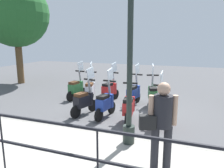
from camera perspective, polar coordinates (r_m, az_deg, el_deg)
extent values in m
plane|color=#4C4C4F|center=(7.51, 3.09, -7.30)|extent=(28.00, 28.00, 0.00)
cube|color=#A39E93|center=(4.77, -8.86, -18.16)|extent=(2.20, 20.00, 0.15)
cube|color=gray|center=(5.60, -3.55, -13.28)|extent=(0.10, 20.00, 0.15)
cube|color=black|center=(3.54, -17.37, -9.32)|extent=(0.04, 16.00, 0.04)
cube|color=black|center=(3.73, -16.91, -16.13)|extent=(0.04, 16.00, 0.04)
cylinder|color=black|center=(3.35, -3.77, -20.07)|extent=(0.03, 0.03, 1.05)
cylinder|color=black|center=(4.30, -26.68, -13.79)|extent=(0.03, 0.03, 1.05)
cylinder|color=#232D28|center=(5.01, 4.37, -12.95)|extent=(0.26, 0.26, 0.40)
cylinder|color=#232D28|center=(4.56, 4.75, 10.22)|extent=(0.12, 0.12, 4.35)
cylinder|color=#28282D|center=(4.08, 14.25, -16.04)|extent=(0.14, 0.14, 0.82)
cylinder|color=#28282D|center=(4.04, 11.08, -16.21)|extent=(0.14, 0.14, 0.82)
cylinder|color=#232328|center=(3.79, 13.13, -6.92)|extent=(0.41, 0.41, 0.55)
sphere|color=tan|center=(3.69, 13.41, -1.24)|extent=(0.22, 0.22, 0.22)
cylinder|color=tan|center=(3.84, 16.08, -6.63)|extent=(0.09, 0.09, 0.52)
cylinder|color=tan|center=(3.75, 10.14, -6.76)|extent=(0.09, 0.09, 0.52)
cube|color=black|center=(3.76, 9.24, -9.77)|extent=(0.22, 0.31, 0.24)
cylinder|color=brown|center=(13.21, -23.00, 5.44)|extent=(0.36, 0.36, 2.44)
sphere|color=#235B28|center=(13.22, -23.90, 16.46)|extent=(3.53, 3.53, 3.53)
cylinder|color=black|center=(6.81, 12.57, -7.80)|extent=(0.40, 0.09, 0.40)
cylinder|color=black|center=(6.04, 11.23, -10.29)|extent=(0.40, 0.09, 0.40)
cube|color=#B21E1E|center=(6.25, 11.91, -6.83)|extent=(0.61, 0.30, 0.36)
cube|color=#B21E1E|center=(6.52, 12.38, -5.89)|extent=(0.13, 0.30, 0.44)
cube|color=black|center=(6.12, 11.88, -4.98)|extent=(0.41, 0.27, 0.10)
cylinder|color=gray|center=(6.48, 12.60, -2.75)|extent=(0.19, 0.08, 0.55)
cube|color=black|center=(6.42, 12.71, -0.37)|extent=(0.07, 0.44, 0.05)
cube|color=silver|center=(6.44, 12.88, 1.48)|extent=(0.39, 0.04, 0.42)
cylinder|color=black|center=(7.01, 4.84, -6.99)|extent=(0.41, 0.14, 0.40)
cylinder|color=black|center=(6.23, 3.88, -9.39)|extent=(0.41, 0.14, 0.40)
cube|color=#B21E1E|center=(6.45, 4.33, -6.03)|extent=(0.63, 0.36, 0.36)
cube|color=#B21E1E|center=(6.72, 4.66, -5.13)|extent=(0.16, 0.31, 0.44)
cube|color=black|center=(6.32, 4.27, -4.23)|extent=(0.43, 0.31, 0.10)
cylinder|color=gray|center=(6.68, 4.78, -2.07)|extent=(0.19, 0.10, 0.55)
cube|color=black|center=(6.62, 4.82, 0.24)|extent=(0.12, 0.44, 0.05)
cube|color=silver|center=(6.65, 4.91, 2.03)|extent=(0.39, 0.08, 0.42)
cylinder|color=black|center=(7.30, -0.09, -6.18)|extent=(0.41, 0.13, 0.40)
cylinder|color=black|center=(6.62, -3.46, -8.12)|extent=(0.41, 0.13, 0.40)
cube|color=navy|center=(6.80, -2.05, -5.07)|extent=(0.63, 0.36, 0.36)
cube|color=navy|center=(7.04, -0.89, -4.32)|extent=(0.16, 0.31, 0.44)
cube|color=black|center=(6.68, -2.36, -3.33)|extent=(0.43, 0.31, 0.10)
cylinder|color=gray|center=(7.00, -0.66, -1.40)|extent=(0.19, 0.09, 0.55)
cube|color=black|center=(6.94, -0.67, 0.81)|extent=(0.12, 0.44, 0.05)
cube|color=silver|center=(6.96, -0.44, 2.51)|extent=(0.39, 0.08, 0.42)
cylinder|color=black|center=(7.55, -5.03, -5.62)|extent=(0.41, 0.18, 0.40)
cylinder|color=black|center=(6.97, -9.47, -7.22)|extent=(0.41, 0.18, 0.40)
cube|color=black|center=(7.11, -7.68, -4.42)|extent=(0.65, 0.43, 0.36)
cube|color=black|center=(7.31, -6.13, -3.77)|extent=(0.19, 0.32, 0.44)
cube|color=#4C2D19|center=(7.00, -8.11, -2.73)|extent=(0.45, 0.36, 0.10)
cylinder|color=gray|center=(7.27, -5.88, -0.97)|extent=(0.19, 0.12, 0.55)
cube|color=black|center=(7.22, -5.93, 1.16)|extent=(0.17, 0.44, 0.05)
cube|color=silver|center=(7.23, -5.65, 2.79)|extent=(0.38, 0.13, 0.42)
cylinder|color=black|center=(8.54, 10.27, -3.72)|extent=(0.41, 0.17, 0.40)
cylinder|color=black|center=(7.75, 10.70, -5.33)|extent=(0.41, 0.17, 0.40)
cube|color=#2D6B38|center=(7.99, 10.60, -2.72)|extent=(0.65, 0.42, 0.36)
cube|color=#2D6B38|center=(8.27, 10.45, -2.09)|extent=(0.19, 0.32, 0.44)
cube|color=black|center=(7.87, 10.70, -1.23)|extent=(0.45, 0.35, 0.10)
cylinder|color=gray|center=(8.25, 10.51, 0.40)|extent=(0.19, 0.11, 0.55)
cube|color=black|center=(8.20, 10.58, 2.29)|extent=(0.16, 0.44, 0.05)
cube|color=silver|center=(8.23, 10.60, 3.73)|extent=(0.38, 0.12, 0.42)
cylinder|color=black|center=(8.62, 6.70, -3.47)|extent=(0.41, 0.13, 0.40)
cylinder|color=black|center=(7.88, 4.51, -4.88)|extent=(0.41, 0.13, 0.40)
cube|color=navy|center=(8.10, 5.47, -2.39)|extent=(0.63, 0.36, 0.36)
cube|color=navy|center=(8.35, 6.23, -1.82)|extent=(0.16, 0.31, 0.44)
cube|color=black|center=(7.98, 5.31, -0.89)|extent=(0.43, 0.31, 0.10)
cylinder|color=gray|center=(8.33, 6.43, 0.64)|extent=(0.19, 0.09, 0.55)
cube|color=black|center=(8.29, 6.48, 2.50)|extent=(0.12, 0.44, 0.05)
cube|color=silver|center=(8.31, 6.66, 3.92)|extent=(0.39, 0.08, 0.42)
cylinder|color=black|center=(9.01, 0.91, -2.72)|extent=(0.41, 0.17, 0.40)
cylinder|color=black|center=(8.35, -2.16, -3.90)|extent=(0.41, 0.17, 0.40)
cube|color=#B21E1E|center=(8.54, -0.89, -1.59)|extent=(0.65, 0.41, 0.36)
cube|color=#B21E1E|center=(8.77, 0.18, -1.10)|extent=(0.19, 0.32, 0.44)
cube|color=black|center=(8.44, -1.16, -0.16)|extent=(0.45, 0.34, 0.10)
cylinder|color=gray|center=(8.75, 0.40, 1.24)|extent=(0.19, 0.11, 0.55)
cube|color=black|center=(8.70, 0.40, 3.02)|extent=(0.16, 0.44, 0.05)
cube|color=silver|center=(8.73, 0.62, 4.36)|extent=(0.38, 0.12, 0.42)
cylinder|color=black|center=(9.20, -5.21, -2.47)|extent=(0.41, 0.18, 0.40)
cylinder|color=black|center=(8.41, -6.19, -3.84)|extent=(0.41, 0.18, 0.40)
cube|color=#B7BCC6|center=(8.66, -5.82, -1.48)|extent=(0.65, 0.43, 0.36)
cube|color=#B7BCC6|center=(8.93, -5.48, -0.93)|extent=(0.19, 0.32, 0.44)
cube|color=#4C2D19|center=(8.54, -5.93, -0.08)|extent=(0.45, 0.36, 0.10)
cylinder|color=gray|center=(8.92, -5.45, 1.38)|extent=(0.19, 0.12, 0.55)
cube|color=black|center=(8.87, -5.49, 3.13)|extent=(0.17, 0.44, 0.05)
cube|color=silver|center=(8.90, -5.44, 4.46)|extent=(0.38, 0.13, 0.42)
cylinder|color=black|center=(9.48, -7.67, -2.11)|extent=(0.41, 0.14, 0.40)
cylinder|color=black|center=(8.85, -10.85, -3.21)|extent=(0.41, 0.14, 0.40)
cube|color=#2D6B38|center=(9.03, -9.59, -1.03)|extent=(0.63, 0.37, 0.36)
cube|color=#2D6B38|center=(9.25, -8.49, -0.57)|extent=(0.16, 0.31, 0.44)
cube|color=#4C2D19|center=(8.93, -9.92, 0.32)|extent=(0.43, 0.32, 0.10)
cylinder|color=gray|center=(9.23, -8.33, 1.66)|extent=(0.19, 0.10, 0.55)
cube|color=black|center=(9.19, -8.38, 3.35)|extent=(0.12, 0.44, 0.05)
cube|color=silver|center=(9.21, -8.19, 4.63)|extent=(0.39, 0.09, 0.42)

